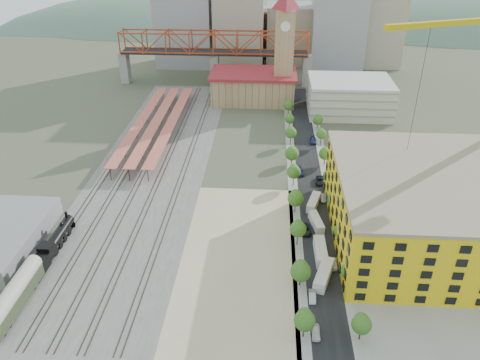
# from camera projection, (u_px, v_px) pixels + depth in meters

# --- Properties ---
(ground) EXTENTS (400.00, 400.00, 0.00)m
(ground) POSITION_uv_depth(u_px,v_px,m) (259.00, 193.00, 141.50)
(ground) COLOR #474C38
(ground) RESTS_ON ground
(ballast_strip) EXTENTS (36.00, 165.00, 0.06)m
(ballast_strip) POSITION_uv_depth(u_px,v_px,m) (154.00, 163.00, 158.72)
(ballast_strip) COLOR #605E59
(ballast_strip) RESTS_ON ground
(dirt_lot) EXTENTS (28.00, 67.00, 0.06)m
(dirt_lot) POSITION_uv_depth(u_px,v_px,m) (238.00, 259.00, 114.32)
(dirt_lot) COLOR tan
(dirt_lot) RESTS_ON ground
(street_asphalt) EXTENTS (12.00, 170.00, 0.06)m
(street_asphalt) POSITION_uv_depth(u_px,v_px,m) (309.00, 171.00, 153.62)
(street_asphalt) COLOR black
(street_asphalt) RESTS_ON ground
(sidewalk_west) EXTENTS (3.00, 170.00, 0.04)m
(sidewalk_west) POSITION_uv_depth(u_px,v_px,m) (292.00, 171.00, 153.94)
(sidewalk_west) COLOR gray
(sidewalk_west) RESTS_ON ground
(sidewalk_east) EXTENTS (3.00, 170.00, 0.04)m
(sidewalk_east) POSITION_uv_depth(u_px,v_px,m) (325.00, 172.00, 153.32)
(sidewalk_east) COLOR gray
(sidewalk_east) RESTS_ON ground
(construction_pad) EXTENTS (50.00, 90.00, 0.06)m
(construction_pad) POSITION_uv_depth(u_px,v_px,m) (429.00, 238.00, 121.57)
(construction_pad) COLOR gray
(construction_pad) RESTS_ON ground
(rail_tracks) EXTENTS (26.56, 160.00, 0.18)m
(rail_tracks) POSITION_uv_depth(u_px,v_px,m) (149.00, 162.00, 158.76)
(rail_tracks) COLOR #382B23
(rail_tracks) RESTS_ON ground
(platform_canopies) EXTENTS (16.00, 80.00, 4.12)m
(platform_canopies) POSITION_uv_depth(u_px,v_px,m) (157.00, 121.00, 180.95)
(platform_canopies) COLOR #C0674A
(platform_canopies) RESTS_ON ground
(station_hall) EXTENTS (38.00, 24.00, 13.10)m
(station_hall) POSITION_uv_depth(u_px,v_px,m) (253.00, 86.00, 209.78)
(station_hall) COLOR tan
(station_hall) RESTS_ON ground
(clock_tower) EXTENTS (12.00, 12.00, 52.00)m
(clock_tower) POSITION_uv_depth(u_px,v_px,m) (285.00, 37.00, 196.49)
(clock_tower) COLOR tan
(clock_tower) RESTS_ON ground
(parking_garage) EXTENTS (34.00, 26.00, 14.00)m
(parking_garage) POSITION_uv_depth(u_px,v_px,m) (349.00, 96.00, 196.88)
(parking_garage) COLOR silver
(parking_garage) RESTS_ON ground
(truss_bridge) EXTENTS (94.00, 9.60, 25.60)m
(truss_bridge) POSITION_uv_depth(u_px,v_px,m) (214.00, 46.00, 224.91)
(truss_bridge) COLOR gray
(truss_bridge) RESTS_ON ground
(construction_building) EXTENTS (44.60, 50.60, 18.80)m
(construction_building) POSITION_uv_depth(u_px,v_px,m) (424.00, 207.00, 117.13)
(construction_building) COLOR yellow
(construction_building) RESTS_ON ground
(street_trees) EXTENTS (15.40, 124.40, 8.00)m
(street_trees) POSITION_uv_depth(u_px,v_px,m) (311.00, 186.00, 144.94)
(street_trees) COLOR #38661E
(street_trees) RESTS_ON ground
(skyline) EXTENTS (133.00, 46.00, 60.00)m
(skyline) POSITION_uv_depth(u_px,v_px,m) (281.00, 23.00, 253.58)
(skyline) COLOR #9EA0A3
(skyline) RESTS_ON ground
(distant_hills) EXTENTS (647.00, 264.00, 227.00)m
(distant_hills) POSITION_uv_depth(u_px,v_px,m) (318.00, 119.00, 404.02)
(distant_hills) COLOR #4C6B59
(distant_hills) RESTS_ON ground
(locomotive) EXTENTS (3.13, 24.13, 6.03)m
(locomotive) POSITION_uv_depth(u_px,v_px,m) (54.00, 244.00, 115.82)
(locomotive) COLOR black
(locomotive) RESTS_ON ground
(coach) EXTENTS (3.46, 20.11, 6.31)m
(coach) POSITION_uv_depth(u_px,v_px,m) (15.00, 296.00, 98.44)
(coach) COLOR #27351C
(coach) RESTS_ON ground
(site_trailer_a) EXTENTS (5.76, 10.64, 2.82)m
(site_trailer_a) POSITION_uv_depth(u_px,v_px,m) (324.00, 275.00, 107.05)
(site_trailer_a) COLOR silver
(site_trailer_a) RESTS_ON ground
(site_trailer_b) EXTENTS (2.90, 10.31, 2.81)m
(site_trailer_b) POSITION_uv_depth(u_px,v_px,m) (320.00, 252.00, 114.41)
(site_trailer_b) COLOR silver
(site_trailer_b) RESTS_ON ground
(site_trailer_c) EXTENTS (3.90, 8.96, 2.38)m
(site_trailer_c) POSITION_uv_depth(u_px,v_px,m) (316.00, 222.00, 125.86)
(site_trailer_c) COLOR silver
(site_trailer_c) RESTS_ON ground
(site_trailer_d) EXTENTS (4.81, 9.31, 2.47)m
(site_trailer_d) POSITION_uv_depth(u_px,v_px,m) (314.00, 202.00, 134.62)
(site_trailer_d) COLOR silver
(site_trailer_d) RESTS_ON ground
(car_0) EXTENTS (1.82, 4.34, 1.47)m
(car_0) POSITION_uv_depth(u_px,v_px,m) (316.00, 332.00, 93.10)
(car_0) COLOR white
(car_0) RESTS_ON ground
(car_1) EXTENTS (1.60, 4.32, 1.41)m
(car_1) POSITION_uv_depth(u_px,v_px,m) (312.00, 297.00, 101.89)
(car_1) COLOR #ABABB1
(car_1) RESTS_ON ground
(car_2) EXTENTS (3.04, 5.74, 1.54)m
(car_2) POSITION_uv_depth(u_px,v_px,m) (306.00, 230.00, 123.63)
(car_2) COLOR black
(car_2) RESTS_ON ground
(car_3) EXTENTS (2.80, 5.65, 1.58)m
(car_3) POSITION_uv_depth(u_px,v_px,m) (300.00, 172.00, 151.70)
(car_3) COLOR navy
(car_3) RESTS_ON ground
(car_4) EXTENTS (2.00, 4.35, 1.44)m
(car_4) POSITION_uv_depth(u_px,v_px,m) (334.00, 264.00, 111.42)
(car_4) COLOR white
(car_4) RESTS_ON ground
(car_5) EXTENTS (1.65, 4.39, 1.43)m
(car_5) POSITION_uv_depth(u_px,v_px,m) (323.00, 198.00, 137.70)
(car_5) COLOR gray
(car_5) RESTS_ON ground
(car_6) EXTENTS (3.20, 5.91, 1.57)m
(car_6) POSITION_uv_depth(u_px,v_px,m) (320.00, 181.00, 146.55)
(car_6) COLOR black
(car_6) RESTS_ON ground
(car_7) EXTENTS (2.43, 5.60, 1.61)m
(car_7) POSITION_uv_depth(u_px,v_px,m) (313.00, 140.00, 172.82)
(car_7) COLOR navy
(car_7) RESTS_ON ground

